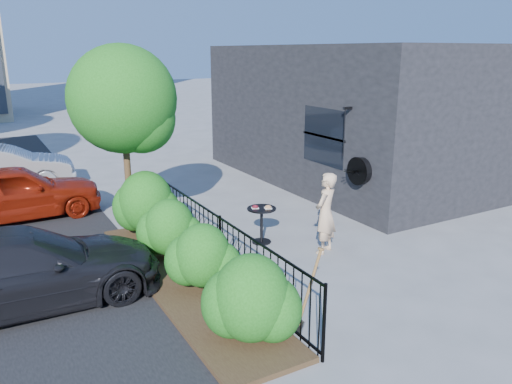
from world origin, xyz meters
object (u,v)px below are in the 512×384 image
patio_tree (127,106)px  car_silver (2,168)px  woman (325,213)px  car_darkgrey (21,269)px  shovel (308,295)px  car_red (14,192)px  cafe_table (262,219)px

patio_tree → car_silver: size_ratio=1.02×
woman → car_silver: bearing=-86.0°
woman → car_darkgrey: bearing=-34.2°
car_darkgrey → shovel: bearing=-129.0°
patio_tree → shovel: size_ratio=3.12×
car_silver → car_darkgrey: bearing=-175.8°
patio_tree → car_red: patio_tree is taller
shovel → car_red: car_red is taller
patio_tree → cafe_table: 3.58m
patio_tree → woman: patio_tree is taller
car_red → car_darkgrey: 4.65m
patio_tree → car_red: 3.82m
car_silver → woman: bearing=-142.0°
woman → patio_tree: bearing=-72.1°
cafe_table → shovel: shovel is taller
cafe_table → patio_tree: bearing=140.0°
shovel → woman: bearing=48.2°
cafe_table → car_darkgrey: (-4.56, -0.49, 0.10)m
shovel → car_red: 8.04m
patio_tree → woman: size_ratio=2.44×
woman → car_red: size_ratio=0.42×
cafe_table → car_darkgrey: bearing=-173.9°
patio_tree → car_red: bearing=132.3°
cafe_table → car_darkgrey: car_darkgrey is taller
woman → car_silver: size_ratio=0.42×
car_darkgrey → car_red: bearing=-3.4°
car_silver → car_darkgrey: (-0.19, -7.66, -0.02)m
cafe_table → car_red: bearing=135.9°
car_silver → car_darkgrey: 7.66m
woman → shovel: bearing=19.9°
patio_tree → car_darkgrey: (-2.43, -2.28, -2.15)m
car_darkgrey → woman: bearing=-95.9°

